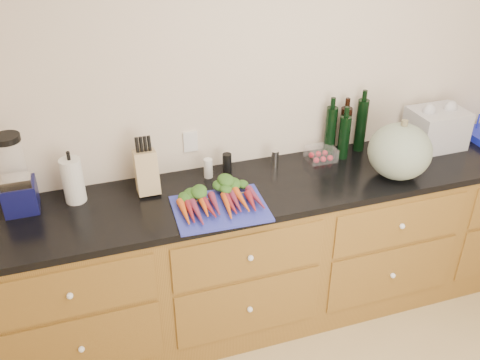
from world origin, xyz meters
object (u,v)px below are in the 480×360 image
object	(u,v)px
cutting_board	(220,209)
squash	(400,151)
paper_towel	(73,181)
tomato_box	(321,154)
carrots	(218,200)
blender_appliance	(16,179)
knife_block	(147,172)

from	to	relation	value
cutting_board	squash	distance (m)	1.06
paper_towel	tomato_box	xyz separation A→B (m)	(1.42, 0.01, -0.08)
cutting_board	carrots	size ratio (longest dim) A/B	1.15
carrots	blender_appliance	world-z (taller)	blender_appliance
blender_appliance	knife_block	xyz separation A→B (m)	(0.64, -0.02, -0.07)
cutting_board	knife_block	size ratio (longest dim) A/B	2.03
squash	blender_appliance	xyz separation A→B (m)	(-2.01, 0.30, 0.03)
carrots	paper_towel	size ratio (longest dim) A/B	1.68
knife_block	tomato_box	size ratio (longest dim) A/B	1.39
blender_appliance	paper_towel	xyz separation A→B (m)	(0.27, 0.00, -0.06)
squash	tomato_box	bearing A→B (deg)	136.01
knife_block	tomato_box	world-z (taller)	knife_block
carrots	cutting_board	bearing A→B (deg)	-90.00
cutting_board	carrots	bearing A→B (deg)	90.00
squash	paper_towel	xyz separation A→B (m)	(-1.74, 0.30, -0.04)
cutting_board	knife_block	distance (m)	0.45
squash	paper_towel	size ratio (longest dim) A/B	1.43
cutting_board	tomato_box	bearing A→B (deg)	24.49
carrots	tomato_box	xyz separation A→B (m)	(0.72, 0.29, 0.00)
carrots	blender_appliance	size ratio (longest dim) A/B	0.98
carrots	squash	bearing A→B (deg)	-1.07
cutting_board	tomato_box	size ratio (longest dim) A/B	2.83
tomato_box	blender_appliance	bearing A→B (deg)	-179.58
carrots	knife_block	bearing A→B (deg)	140.72
cutting_board	blender_appliance	xyz separation A→B (m)	(-0.96, 0.32, 0.18)
paper_towel	tomato_box	distance (m)	1.42
carrots	paper_towel	xyz separation A→B (m)	(-0.70, 0.28, 0.09)
carrots	blender_appliance	distance (m)	1.01
blender_appliance	knife_block	world-z (taller)	blender_appliance
cutting_board	carrots	world-z (taller)	carrots
knife_block	carrots	bearing A→B (deg)	-39.28
cutting_board	squash	size ratio (longest dim) A/B	1.35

